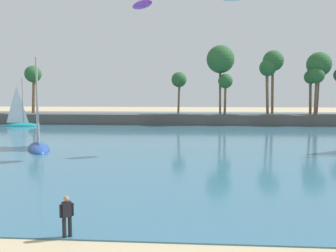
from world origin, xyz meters
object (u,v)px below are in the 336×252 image
object	(u,v)px
sailboat_mid_bay	(38,141)
sailboat_toward_headland	(21,122)
kite_aloft_drifting_left	(142,5)
person_at_waterline	(67,216)

from	to	relation	value
sailboat_mid_bay	sailboat_toward_headland	xyz separation A→B (m)	(-13.19, 23.20, -0.11)
sailboat_mid_bay	kite_aloft_drifting_left	xyz separation A→B (m)	(9.63, 4.16, 13.67)
person_at_waterline	sailboat_mid_bay	xyz separation A→B (m)	(-10.30, 20.75, 0.02)
person_at_waterline	sailboat_toward_headland	bearing A→B (deg)	118.12
person_at_waterline	sailboat_mid_bay	world-z (taller)	sailboat_mid_bay
person_at_waterline	sailboat_mid_bay	distance (m)	23.17
sailboat_mid_bay	person_at_waterline	bearing A→B (deg)	-63.60
person_at_waterline	kite_aloft_drifting_left	bearing A→B (deg)	91.53
sailboat_mid_bay	kite_aloft_drifting_left	world-z (taller)	kite_aloft_drifting_left
sailboat_mid_bay	sailboat_toward_headland	distance (m)	26.69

